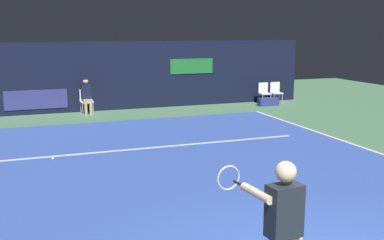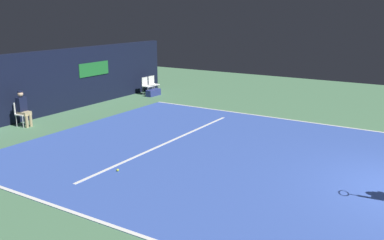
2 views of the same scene
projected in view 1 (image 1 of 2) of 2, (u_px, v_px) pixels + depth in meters
ground_plane at (186, 170)px, 10.37m from camera, size 31.30×31.30×0.00m
court_surface at (186, 170)px, 10.37m from camera, size 10.06×12.25×0.01m
line_sideline_left at (370, 150)px, 12.06m from camera, size 0.10×12.25×0.01m
line_service at (159, 147)px, 12.34m from camera, size 7.85×0.10×0.01m
back_wall at (112, 76)px, 18.00m from camera, size 16.02×0.33×2.60m
tennis_player at (282, 229)px, 4.93m from camera, size 0.70×0.93×1.73m
line_judge_on_chair at (87, 96)px, 17.07m from camera, size 0.47×0.55×1.32m
courtside_chair_near at (264, 92)px, 19.51m from camera, size 0.46×0.44×0.88m
courtside_chair_far at (276, 91)px, 19.71m from camera, size 0.48×0.46×0.88m
tennis_ball at (53, 159)px, 11.12m from camera, size 0.07×0.07×0.07m
equipment_bag at (268, 102)px, 19.11m from camera, size 0.85×0.34×0.32m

